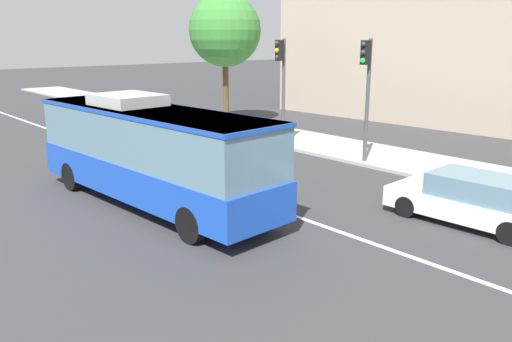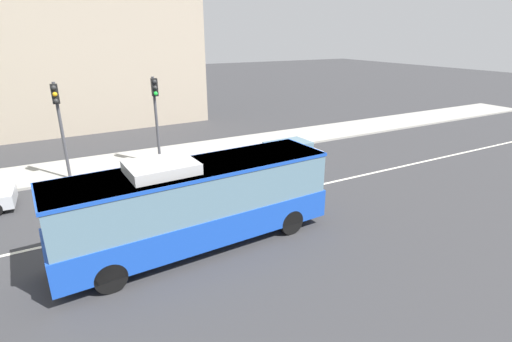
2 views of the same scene
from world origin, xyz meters
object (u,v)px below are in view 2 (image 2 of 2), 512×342
at_px(transit_bus, 197,200).
at_px(traffic_light_mid_block, 59,115).
at_px(sedan_white, 285,155).
at_px(traffic_light_near_corner, 156,107).

distance_m(transit_bus, traffic_light_mid_block, 10.23).
bearing_deg(sedan_white, transit_bus, 35.63).
xyz_separation_m(transit_bus, sedan_white, (7.63, 5.95, -1.09)).
bearing_deg(traffic_light_mid_block, sedan_white, 77.14).
bearing_deg(traffic_light_near_corner, transit_bus, -4.84).
bearing_deg(transit_bus, traffic_light_mid_block, 108.42).
distance_m(sedan_white, traffic_light_near_corner, 7.88).
bearing_deg(traffic_light_near_corner, traffic_light_mid_block, -86.97).
xyz_separation_m(transit_bus, traffic_light_near_corner, (1.15, 9.44, 1.75)).
height_order(traffic_light_near_corner, traffic_light_mid_block, same).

